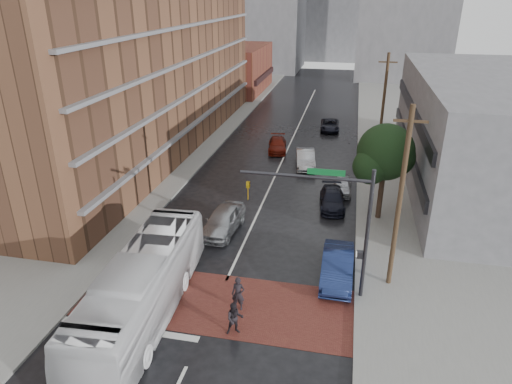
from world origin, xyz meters
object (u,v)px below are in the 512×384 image
at_px(transit_bus, 143,287).
at_px(car_travel_a, 223,220).
at_px(car_parked_mid, 332,199).
at_px(car_parked_far, 342,185).
at_px(car_travel_c, 277,145).
at_px(pedestrian_a, 238,294).
at_px(car_parked_near, 337,266).
at_px(pedestrian_b, 235,319).
at_px(suv_travel, 330,125).
at_px(car_travel_b, 305,158).

xyz_separation_m(transit_bus, car_travel_a, (1.43, 9.15, -0.86)).
xyz_separation_m(car_parked_mid, car_parked_far, (0.62, 2.91, -0.01)).
bearing_deg(transit_bus, car_travel_c, 82.02).
distance_m(pedestrian_a, car_parked_near, 6.03).
height_order(transit_bus, car_travel_c, transit_bus).
height_order(pedestrian_b, car_travel_a, pedestrian_b).
relative_size(transit_bus, suv_travel, 2.72).
bearing_deg(car_travel_a, car_travel_b, 78.38).
bearing_deg(transit_bus, car_parked_far, 59.45).
bearing_deg(car_parked_near, pedestrian_a, -141.87).
bearing_deg(pedestrian_b, car_parked_mid, 56.40).
height_order(pedestrian_b, car_travel_b, pedestrian_b).
relative_size(car_travel_b, car_travel_c, 1.08).
relative_size(pedestrian_b, suv_travel, 0.38).
bearing_deg(car_parked_far, transit_bus, -118.72).
relative_size(pedestrian_b, car_parked_near, 0.35).
xyz_separation_m(car_parked_near, car_parked_far, (-0.16, 12.23, -0.18)).
bearing_deg(car_parked_mid, car_travel_a, -147.70).
relative_size(transit_bus, car_travel_c, 2.78).
bearing_deg(car_travel_a, transit_bus, -93.99).
distance_m(car_travel_b, car_parked_mid, 8.72).
xyz_separation_m(car_travel_c, car_parked_far, (6.78, -9.24, -0.01)).
distance_m(pedestrian_a, car_travel_c, 25.31).
bearing_deg(car_travel_b, car_travel_c, 120.80).
bearing_deg(car_travel_c, car_parked_near, -80.57).
height_order(pedestrian_a, car_parked_mid, pedestrian_a).
bearing_deg(pedestrian_a, car_travel_c, 95.69).
distance_m(transit_bus, car_parked_far, 19.59).
distance_m(pedestrian_a, car_parked_far, 16.61).
xyz_separation_m(pedestrian_a, car_travel_c, (-2.20, 25.21, -0.28)).
bearing_deg(suv_travel, car_travel_c, -122.04).
xyz_separation_m(pedestrian_a, car_parked_near, (4.74, 3.74, -0.12)).
xyz_separation_m(transit_bus, car_travel_c, (2.19, 26.63, -1.06)).
distance_m(car_parked_near, car_parked_mid, 9.35).
distance_m(car_travel_c, suv_travel, 9.81).
bearing_deg(car_travel_c, car_travel_a, -100.96).
relative_size(car_travel_b, suv_travel, 1.05).
bearing_deg(pedestrian_a, car_parked_far, 74.72).
bearing_deg(pedestrian_a, car_parked_mid, 73.87).
xyz_separation_m(car_travel_a, car_travel_b, (4.01, 13.55, -0.06)).
distance_m(suv_travel, car_parked_mid, 20.80).
bearing_deg(car_parked_far, car_parked_near, -90.68).
bearing_deg(pedestrian_a, car_travel_b, 87.87).
xyz_separation_m(car_travel_b, car_travel_c, (-3.25, 3.93, -0.14)).
bearing_deg(car_parked_near, car_parked_far, 90.63).
height_order(pedestrian_a, car_parked_far, pedestrian_a).
bearing_deg(car_parked_near, car_travel_a, 152.46).
bearing_deg(pedestrian_b, car_parked_far, 56.70).
relative_size(car_travel_a, suv_travel, 1.10).
distance_m(transit_bus, car_travel_a, 9.30).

